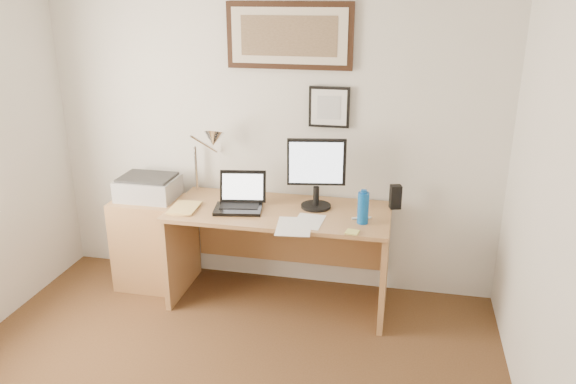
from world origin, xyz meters
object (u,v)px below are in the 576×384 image
(side_cabinet, at_px, (150,242))
(printer, at_px, (148,187))
(lcd_monitor, at_px, (316,170))
(laptop, at_px, (240,201))
(water_bottle, at_px, (363,208))
(book, at_px, (172,207))
(desk, at_px, (282,235))

(side_cabinet, bearing_deg, printer, 76.74)
(lcd_monitor, bearing_deg, laptop, -167.10)
(side_cabinet, relative_size, water_bottle, 3.31)
(lcd_monitor, xyz_separation_m, printer, (-1.31, -0.01, -0.22))
(book, distance_m, lcd_monitor, 1.09)
(printer, bearing_deg, lcd_monitor, 0.50)
(side_cabinet, bearing_deg, desk, 1.89)
(water_bottle, relative_size, laptop, 0.59)
(side_cabinet, distance_m, lcd_monitor, 1.49)
(water_bottle, relative_size, printer, 0.50)
(printer, bearing_deg, water_bottle, -6.93)
(side_cabinet, relative_size, lcd_monitor, 1.40)
(laptop, relative_size, printer, 0.85)
(book, xyz_separation_m, desk, (0.78, 0.22, -0.25))
(book, distance_m, desk, 0.84)
(desk, relative_size, lcd_monitor, 3.08)
(lcd_monitor, bearing_deg, water_bottle, -30.82)
(side_cabinet, distance_m, laptop, 0.90)
(water_bottle, xyz_separation_m, printer, (-1.68, 0.20, -0.04))
(water_bottle, xyz_separation_m, lcd_monitor, (-0.36, 0.22, 0.18))
(book, height_order, lcd_monitor, lcd_monitor)
(water_bottle, height_order, lcd_monitor, lcd_monitor)
(laptop, relative_size, lcd_monitor, 0.72)
(laptop, bearing_deg, desk, 21.51)
(side_cabinet, xyz_separation_m, water_bottle, (1.68, -0.17, 0.50))
(water_bottle, distance_m, desk, 0.73)
(laptop, xyz_separation_m, printer, (-0.77, 0.11, 0.01))
(lcd_monitor, distance_m, printer, 1.33)
(printer, bearing_deg, desk, 0.07)
(side_cabinet, xyz_separation_m, desk, (1.07, 0.04, 0.15))
(side_cabinet, bearing_deg, lcd_monitor, 1.97)
(water_bottle, distance_m, book, 1.39)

